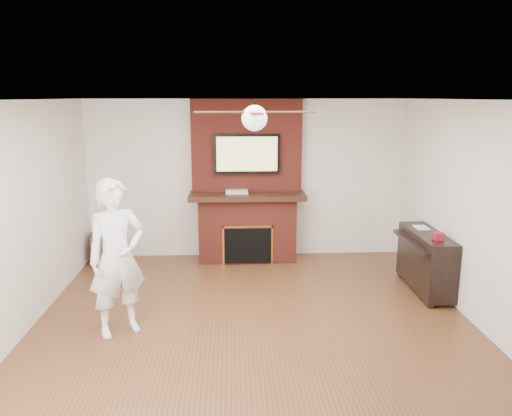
{
  "coord_description": "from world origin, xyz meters",
  "views": [
    {
      "loc": [
        -0.24,
        -5.08,
        2.53
      ],
      "look_at": [
        0.06,
        0.9,
        1.19
      ],
      "focal_mm": 35.0,
      "sensor_mm": 36.0,
      "label": 1
    }
  ],
  "objects_px": {
    "side_table": "(106,247)",
    "piano": "(425,260)",
    "fireplace": "(247,197)",
    "person": "(117,258)"
  },
  "relations": [
    {
      "from": "piano",
      "to": "fireplace",
      "type": "bearing_deg",
      "value": 147.36
    },
    {
      "from": "side_table",
      "to": "piano",
      "type": "bearing_deg",
      "value": -31.21
    },
    {
      "from": "side_table",
      "to": "piano",
      "type": "relative_size",
      "value": 0.45
    },
    {
      "from": "piano",
      "to": "person",
      "type": "bearing_deg",
      "value": -164.87
    },
    {
      "from": "fireplace",
      "to": "person",
      "type": "bearing_deg",
      "value": -120.44
    },
    {
      "from": "fireplace",
      "to": "person",
      "type": "relative_size",
      "value": 1.46
    },
    {
      "from": "fireplace",
      "to": "side_table",
      "type": "height_order",
      "value": "fireplace"
    },
    {
      "from": "fireplace",
      "to": "person",
      "type": "height_order",
      "value": "fireplace"
    },
    {
      "from": "person",
      "to": "side_table",
      "type": "height_order",
      "value": "person"
    },
    {
      "from": "fireplace",
      "to": "piano",
      "type": "distance_m",
      "value": 2.8
    }
  ]
}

